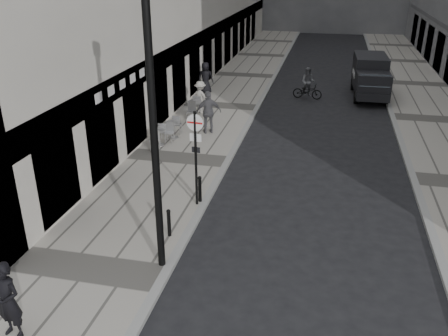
{
  "coord_description": "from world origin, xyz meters",
  "views": [
    {
      "loc": [
        3.64,
        -6.47,
        7.43
      ],
      "look_at": [
        0.66,
        6.88,
        1.4
      ],
      "focal_mm": 38.0,
      "sensor_mm": 36.0,
      "label": 1
    }
  ],
  "objects_px": {
    "lamppost": "(153,119)",
    "cyclist": "(308,87)",
    "panel_van": "(370,75)",
    "sign_post": "(196,146)",
    "walking_man": "(8,301)"
  },
  "relations": [
    {
      "from": "panel_van",
      "to": "cyclist",
      "type": "xyz_separation_m",
      "value": [
        -3.49,
        -1.31,
        -0.59
      ]
    },
    {
      "from": "walking_man",
      "to": "cyclist",
      "type": "height_order",
      "value": "walking_man"
    },
    {
      "from": "sign_post",
      "to": "cyclist",
      "type": "height_order",
      "value": "sign_post"
    },
    {
      "from": "sign_post",
      "to": "lamppost",
      "type": "height_order",
      "value": "lamppost"
    },
    {
      "from": "cyclist",
      "to": "panel_van",
      "type": "bearing_deg",
      "value": 27.5
    },
    {
      "from": "lamppost",
      "to": "walking_man",
      "type": "bearing_deg",
      "value": -125.3
    },
    {
      "from": "walking_man",
      "to": "sign_post",
      "type": "distance_m",
      "value": 6.97
    },
    {
      "from": "sign_post",
      "to": "lamppost",
      "type": "distance_m",
      "value": 3.93
    },
    {
      "from": "panel_van",
      "to": "cyclist",
      "type": "bearing_deg",
      "value": -161.23
    },
    {
      "from": "walking_man",
      "to": "cyclist",
      "type": "xyz_separation_m",
      "value": [
        4.9,
        20.66,
        -0.3
      ]
    },
    {
      "from": "panel_van",
      "to": "cyclist",
      "type": "height_order",
      "value": "panel_van"
    },
    {
      "from": "lamppost",
      "to": "panel_van",
      "type": "distance_m",
      "value": 20.05
    },
    {
      "from": "lamppost",
      "to": "cyclist",
      "type": "relative_size",
      "value": 3.94
    },
    {
      "from": "lamppost",
      "to": "panel_van",
      "type": "bearing_deg",
      "value": 71.82
    },
    {
      "from": "panel_van",
      "to": "cyclist",
      "type": "relative_size",
      "value": 2.72
    }
  ]
}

